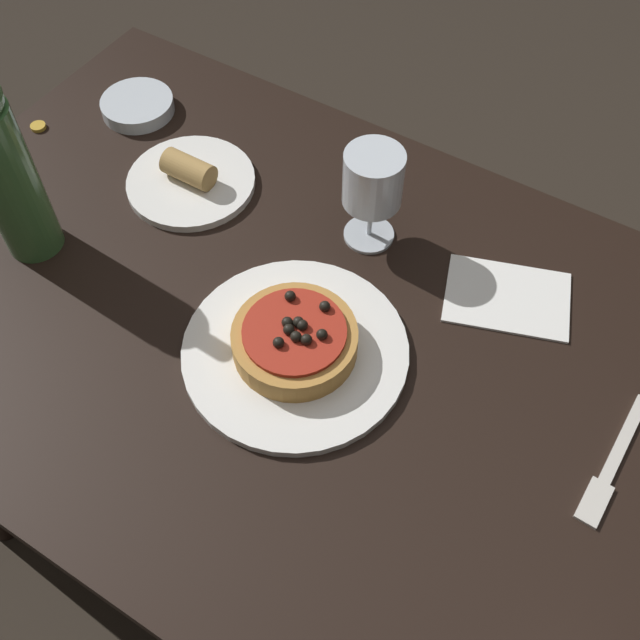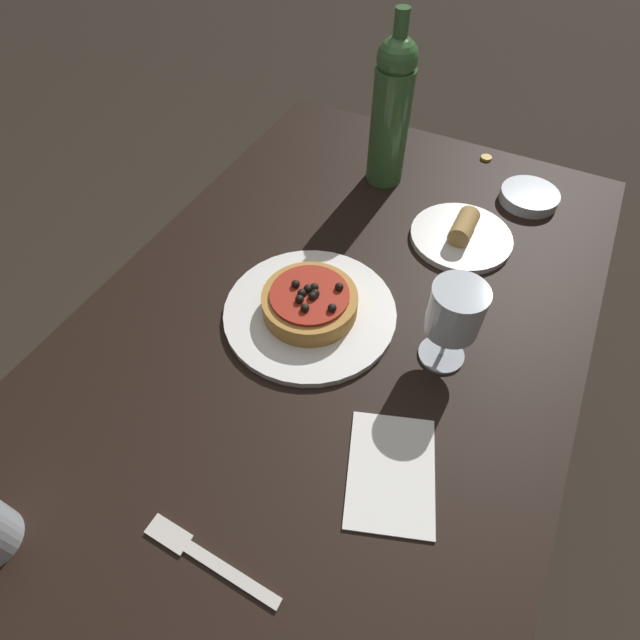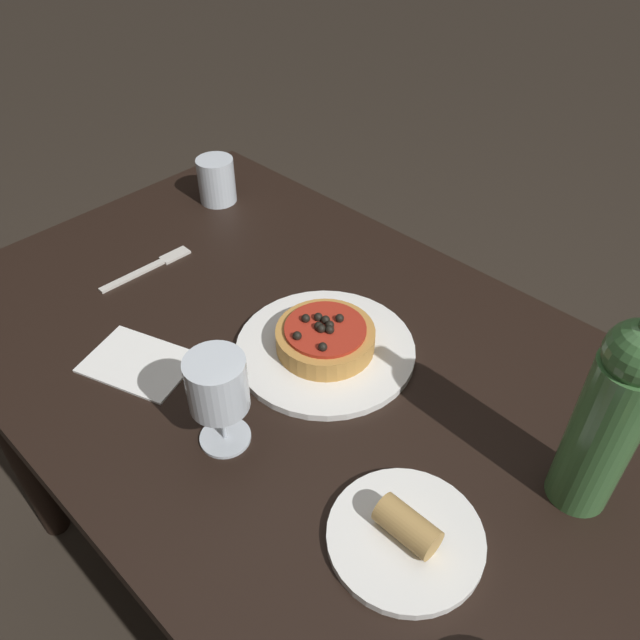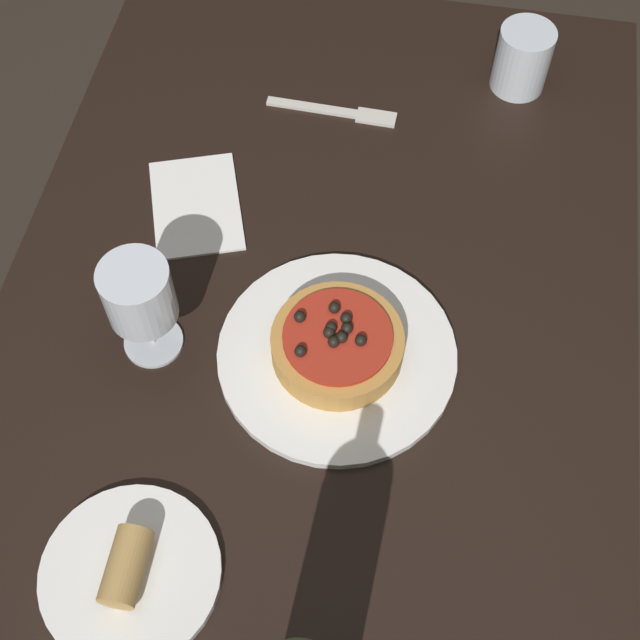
# 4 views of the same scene
# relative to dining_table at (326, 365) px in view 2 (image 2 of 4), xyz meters

# --- Properties ---
(ground_plane) EXTENTS (14.00, 14.00, 0.00)m
(ground_plane) POSITION_rel_dining_table_xyz_m (0.00, 0.00, -0.66)
(ground_plane) COLOR #2D261E
(dining_table) EXTENTS (1.28, 0.78, 0.76)m
(dining_table) POSITION_rel_dining_table_xyz_m (0.00, 0.00, 0.00)
(dining_table) COLOR black
(dining_table) RESTS_ON ground_plane
(dinner_plate) EXTENTS (0.28, 0.28, 0.01)m
(dinner_plate) POSITION_rel_dining_table_xyz_m (-0.01, -0.04, 0.11)
(dinner_plate) COLOR white
(dinner_plate) RESTS_ON dining_table
(pizza) EXTENTS (0.16, 0.16, 0.05)m
(pizza) POSITION_rel_dining_table_xyz_m (-0.01, -0.04, 0.14)
(pizza) COLOR #BC843D
(pizza) RESTS_ON dinner_plate
(wine_glass) EXTENTS (0.08, 0.08, 0.15)m
(wine_glass) POSITION_rel_dining_table_xyz_m (-0.03, 0.18, 0.21)
(wine_glass) COLOR silver
(wine_glass) RESTS_ON dining_table
(wine_bottle) EXTENTS (0.08, 0.08, 0.33)m
(wine_bottle) POSITION_rel_dining_table_xyz_m (-0.42, -0.07, 0.25)
(wine_bottle) COLOR #3D6B38
(wine_bottle) RESTS_ON dining_table
(side_bowl) EXTENTS (0.12, 0.12, 0.02)m
(side_bowl) POSITION_rel_dining_table_xyz_m (-0.48, 0.22, 0.12)
(side_bowl) COLOR silver
(side_bowl) RESTS_ON dining_table
(fork) EXTENTS (0.03, 0.19, 0.00)m
(fork) POSITION_rel_dining_table_xyz_m (0.37, 0.02, 0.11)
(fork) COLOR beige
(fork) RESTS_ON dining_table
(side_plate) EXTENTS (0.19, 0.19, 0.05)m
(side_plate) POSITION_rel_dining_table_xyz_m (-0.31, 0.13, 0.12)
(side_plate) COLOR white
(side_plate) RESTS_ON dining_table
(paper_napkin) EXTENTS (0.19, 0.16, 0.00)m
(paper_napkin) POSITION_rel_dining_table_xyz_m (0.18, 0.18, 0.11)
(paper_napkin) COLOR white
(paper_napkin) RESTS_ON dining_table
(bottle_cap) EXTENTS (0.02, 0.02, 0.01)m
(bottle_cap) POSITION_rel_dining_table_xyz_m (-0.59, 0.10, 0.11)
(bottle_cap) COLOR gold
(bottle_cap) RESTS_ON dining_table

